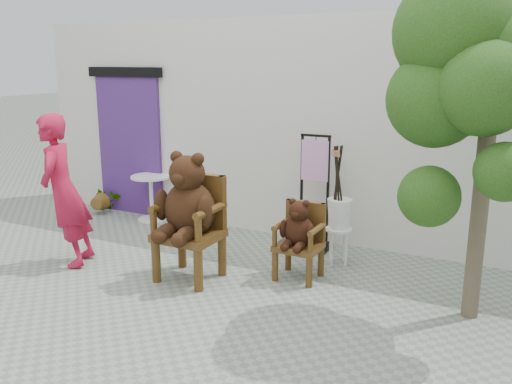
% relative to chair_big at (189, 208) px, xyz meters
% --- Properties ---
extents(ground_plane, '(60.00, 60.00, 0.00)m').
position_rel_chair_big_xyz_m(ground_plane, '(0.62, -0.69, -0.83)').
color(ground_plane, gray).
rests_on(ground_plane, ground).
extents(back_wall, '(9.00, 1.00, 3.00)m').
position_rel_chair_big_xyz_m(back_wall, '(0.62, 2.41, 0.67)').
color(back_wall, silver).
rests_on(back_wall, ground).
extents(doorway, '(1.40, 0.11, 2.33)m').
position_rel_chair_big_xyz_m(doorway, '(-2.38, 1.89, 0.34)').
color(doorway, '#492570').
rests_on(doorway, ground).
extents(chair_big, '(0.71, 0.77, 1.46)m').
position_rel_chair_big_xyz_m(chair_big, '(0.00, 0.00, 0.00)').
color(chair_big, '#43290E').
rests_on(chair_big, ground).
extents(chair_small, '(0.49, 0.50, 0.93)m').
position_rel_chair_big_xyz_m(chair_small, '(1.10, 0.57, -0.28)').
color(chair_small, '#43290E').
rests_on(chair_small, ground).
extents(person, '(0.68, 0.79, 1.83)m').
position_rel_chair_big_xyz_m(person, '(-1.58, -0.30, 0.09)').
color(person, '#B21537').
rests_on(person, ground).
extents(cafe_table, '(0.60, 0.60, 0.70)m').
position_rel_chair_big_xyz_m(cafe_table, '(-1.82, 1.66, -0.38)').
color(cafe_table, white).
rests_on(cafe_table, ground).
extents(display_stand, '(0.46, 0.36, 1.51)m').
position_rel_chair_big_xyz_m(display_stand, '(0.88, 1.59, -0.24)').
color(display_stand, black).
rests_on(display_stand, ground).
extents(stool_bucket, '(0.32, 0.32, 1.45)m').
position_rel_chair_big_xyz_m(stool_bucket, '(1.35, 1.19, -0.18)').
color(stool_bucket, white).
rests_on(stool_bucket, ground).
extents(tree, '(1.42, 1.56, 3.22)m').
position_rel_chair_big_xyz_m(tree, '(2.73, 0.35, 1.59)').
color(tree, '#483C2B').
rests_on(tree, ground).
extents(potted_plant, '(0.51, 0.46, 0.48)m').
position_rel_chair_big_xyz_m(potted_plant, '(-2.78, 1.66, -0.58)').
color(potted_plant, '#17370F').
rests_on(potted_plant, ground).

